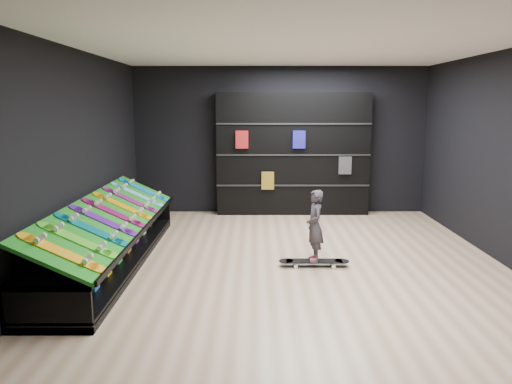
{
  "coord_description": "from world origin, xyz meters",
  "views": [
    {
      "loc": [
        -0.51,
        -6.82,
        2.24
      ],
      "look_at": [
        -0.5,
        0.2,
        1.0
      ],
      "focal_mm": 35.0,
      "sensor_mm": 36.0,
      "label": 1
    }
  ],
  "objects_px": {
    "back_shelving": "(293,154)",
    "display_rack": "(111,247)",
    "floor_skateboard": "(314,263)",
    "child": "(315,240)"
  },
  "relations": [
    {
      "from": "display_rack",
      "to": "floor_skateboard",
      "type": "distance_m",
      "value": 2.87
    },
    {
      "from": "back_shelving",
      "to": "child",
      "type": "xyz_separation_m",
      "value": [
        0.06,
        -3.45,
        -0.85
      ]
    },
    {
      "from": "floor_skateboard",
      "to": "child",
      "type": "relative_size",
      "value": 1.64
    },
    {
      "from": "back_shelving",
      "to": "floor_skateboard",
      "type": "height_order",
      "value": "back_shelving"
    },
    {
      "from": "display_rack",
      "to": "back_shelving",
      "type": "distance_m",
      "value": 4.46
    },
    {
      "from": "floor_skateboard",
      "to": "display_rack",
      "type": "bearing_deg",
      "value": 177.67
    },
    {
      "from": "back_shelving",
      "to": "child",
      "type": "distance_m",
      "value": 3.56
    },
    {
      "from": "back_shelving",
      "to": "display_rack",
      "type": "bearing_deg",
      "value": -130.2
    },
    {
      "from": "display_rack",
      "to": "child",
      "type": "relative_size",
      "value": 7.51
    },
    {
      "from": "floor_skateboard",
      "to": "child",
      "type": "distance_m",
      "value": 0.34
    }
  ]
}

